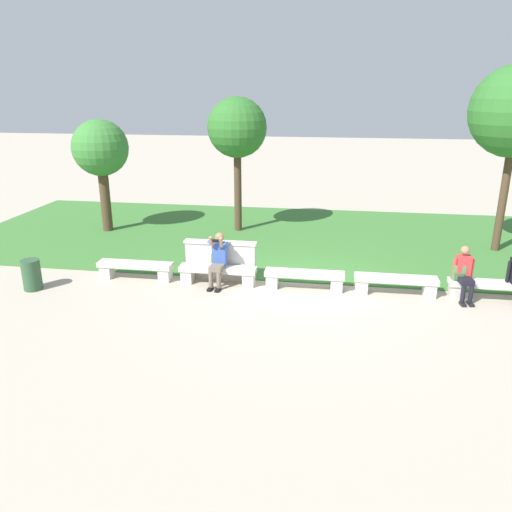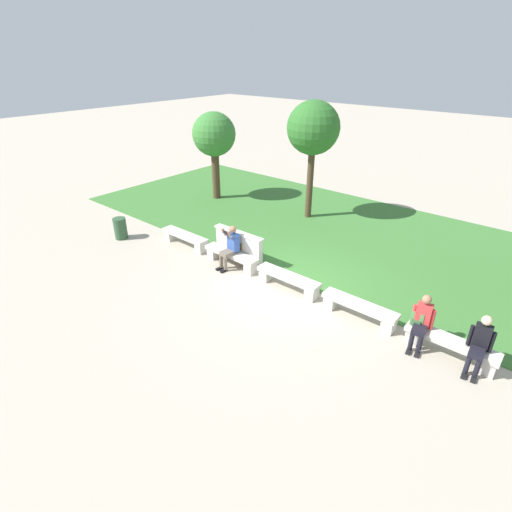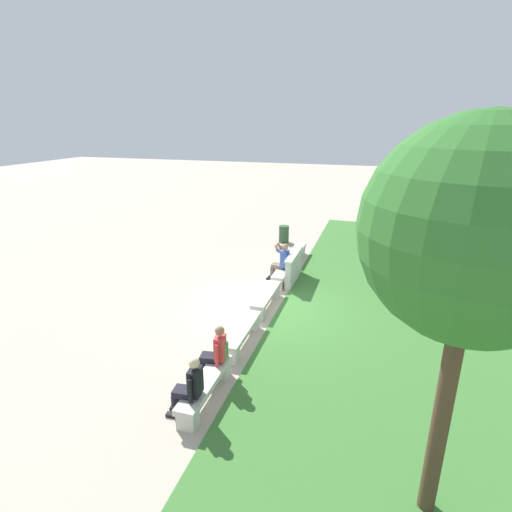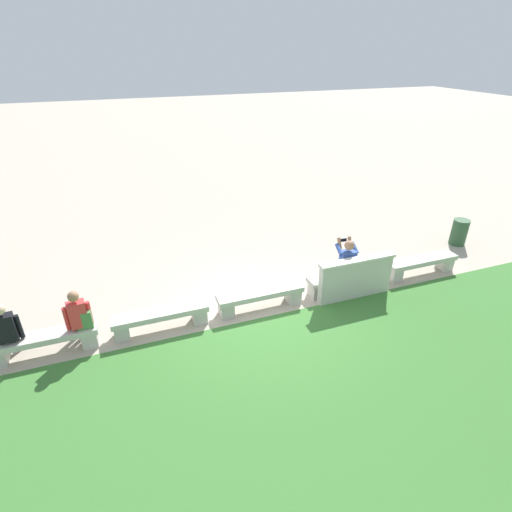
% 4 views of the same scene
% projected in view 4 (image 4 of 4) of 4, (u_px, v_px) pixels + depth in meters
% --- Properties ---
extents(ground_plane, '(80.00, 80.00, 0.00)m').
position_uv_depth(ground_plane, '(260.00, 308.00, 8.82)').
color(ground_plane, '#B2A593').
extents(grass_strip, '(22.51, 8.00, 0.03)m').
position_uv_depth(grass_strip, '(378.00, 492.00, 5.19)').
color(grass_strip, '#3D7533').
rests_on(grass_strip, ground).
extents(bench_main, '(1.92, 0.40, 0.45)m').
position_uv_depth(bench_main, '(421.00, 264.00, 9.98)').
color(bench_main, beige).
rests_on(bench_main, ground).
extents(bench_near, '(1.92, 0.40, 0.45)m').
position_uv_depth(bench_near, '(346.00, 279.00, 9.33)').
color(bench_near, beige).
rests_on(bench_near, ground).
extents(bench_mid, '(1.92, 0.40, 0.45)m').
position_uv_depth(bench_mid, '(260.00, 297.00, 8.68)').
color(bench_mid, beige).
rests_on(bench_mid, ground).
extents(bench_far, '(1.92, 0.40, 0.45)m').
position_uv_depth(bench_far, '(161.00, 317.00, 8.04)').
color(bench_far, beige).
rests_on(bench_far, ground).
extents(bench_end, '(1.92, 0.40, 0.45)m').
position_uv_depth(bench_end, '(44.00, 341.00, 7.39)').
color(bench_end, beige).
rests_on(bench_end, ground).
extents(backrest_wall_with_plaque, '(1.83, 0.24, 1.01)m').
position_uv_depth(backrest_wall_with_plaque, '(355.00, 278.00, 8.95)').
color(backrest_wall_with_plaque, beige).
rests_on(backrest_wall_with_plaque, ground).
extents(person_photographer, '(0.50, 0.75, 1.32)m').
position_uv_depth(person_photographer, '(345.00, 262.00, 9.17)').
color(person_photographer, black).
rests_on(person_photographer, ground).
extents(person_distant, '(0.48, 0.71, 1.26)m').
position_uv_depth(person_distant, '(78.00, 315.00, 7.47)').
color(person_distant, black).
rests_on(person_distant, ground).
extents(person_companion, '(0.48, 0.69, 1.26)m').
position_uv_depth(person_companion, '(8.00, 329.00, 7.12)').
color(person_companion, black).
rests_on(person_companion, ground).
extents(backpack, '(0.28, 0.24, 0.43)m').
position_uv_depth(backpack, '(84.00, 319.00, 7.45)').
color(backpack, '#4C7F47').
rests_on(backpack, bench_end).
extents(trash_bin, '(0.44, 0.44, 0.75)m').
position_uv_depth(trash_bin, '(459.00, 232.00, 11.47)').
color(trash_bin, '#2D5133').
rests_on(trash_bin, ground).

